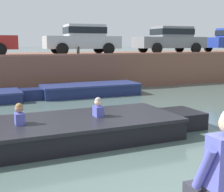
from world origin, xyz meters
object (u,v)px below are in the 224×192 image
at_px(motorboat_passing, 77,129).
at_px(person_seated_left, 223,169).
at_px(car_right_inner_grey, 170,39).
at_px(mooring_bollard_east, 78,50).
at_px(boat_moored_central_navy, 86,90).
at_px(car_centre_silver, 83,38).

height_order(motorboat_passing, person_seated_left, person_seated_left).
height_order(car_right_inner_grey, mooring_bollard_east, car_right_inner_grey).
distance_m(boat_moored_central_navy, motorboat_passing, 6.47).
bearing_deg(mooring_bollard_east, motorboat_passing, -107.11).
xyz_separation_m(boat_moored_central_navy, motorboat_passing, (-2.21, -6.08, 0.01)).
xyz_separation_m(mooring_bollard_east, person_seated_left, (-2.42, -12.73, -0.83)).
bearing_deg(mooring_bollard_east, car_right_inner_grey, 10.07).
distance_m(motorboat_passing, car_centre_silver, 9.63).
xyz_separation_m(car_centre_silver, car_right_inner_grey, (5.42, 0.00, 0.00)).
bearing_deg(person_seated_left, car_right_inner_grey, 58.61).
relative_size(motorboat_passing, car_centre_silver, 1.69).
relative_size(car_right_inner_grey, person_seated_left, 4.36).
height_order(car_centre_silver, car_right_inner_grey, same).
bearing_deg(car_right_inner_grey, person_seated_left, -121.39).
xyz_separation_m(car_centre_silver, mooring_bollard_east, (-0.58, -1.07, -0.61)).
relative_size(mooring_bollard_east, person_seated_left, 0.46).
distance_m(boat_moored_central_navy, car_right_inner_grey, 7.18).
bearing_deg(person_seated_left, motorboat_passing, 89.78).
bearing_deg(person_seated_left, car_centre_silver, 77.74).
bearing_deg(car_centre_silver, motorboat_passing, -108.59).
xyz_separation_m(boat_moored_central_navy, car_right_inner_grey, (6.19, 2.78, 2.33)).
bearing_deg(motorboat_passing, car_right_inner_grey, 46.52).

